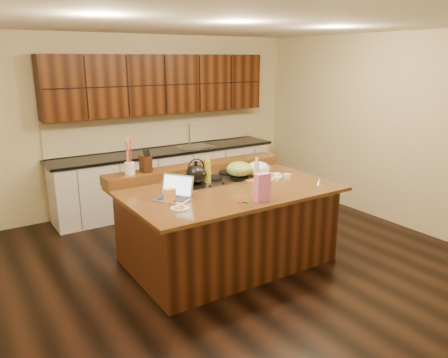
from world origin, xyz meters
TOP-DOWN VIEW (x-y plane):
  - room at (0.00, 0.00)m, footprint 5.52×5.02m
  - island at (0.00, 0.00)m, footprint 2.40×1.60m
  - back_ledge at (0.00, 0.70)m, footprint 2.40×0.30m
  - cooktop at (0.00, 0.30)m, footprint 0.92×0.52m
  - back_counter at (0.30, 2.23)m, footprint 3.70×0.66m
  - kettle at (-0.30, 0.17)m, footprint 0.25×0.25m
  - green_bowl at (0.30, 0.17)m, footprint 0.40×0.40m
  - laptop at (-0.70, -0.08)m, footprint 0.43×0.45m
  - oil_bottle at (-0.10, 0.24)m, footprint 0.09×0.09m
  - vinegar_bottle at (0.41, -0.03)m, footprint 0.08×0.08m
  - wooden_tray at (0.55, 0.10)m, footprint 0.59×0.51m
  - ramekin_a at (0.85, -0.08)m, footprint 0.11×0.11m
  - ramekin_b at (0.66, -0.13)m, footprint 0.13×0.13m
  - ramekin_c at (0.76, 0.02)m, footprint 0.10×0.10m
  - strainer_bowl at (0.74, 0.29)m, footprint 0.32×0.32m
  - kitchen_timer at (0.96, -0.51)m, footprint 0.11×0.11m
  - pink_bag at (0.03, -0.63)m, footprint 0.16×0.09m
  - candy_plate at (-0.80, -0.39)m, footprint 0.18×0.18m
  - package_box at (-0.80, -0.16)m, footprint 0.11×0.08m
  - utensil_crock at (-0.88, 0.70)m, footprint 0.13×0.13m
  - knife_block at (-0.68, 0.70)m, footprint 0.11×0.16m
  - gumdrop_0 at (0.06, -0.60)m, footprint 0.02×0.02m
  - gumdrop_1 at (-0.16, -0.57)m, footprint 0.02×0.02m
  - gumdrop_2 at (0.02, -0.50)m, footprint 0.02×0.02m
  - gumdrop_3 at (0.12, -0.43)m, footprint 0.02×0.02m
  - gumdrop_4 at (0.06, -0.46)m, footprint 0.02×0.02m
  - gumdrop_5 at (-0.15, -0.59)m, footprint 0.02×0.02m
  - gumdrop_6 at (-0.20, -0.59)m, footprint 0.02×0.02m
  - gumdrop_7 at (-0.14, -0.61)m, footprint 0.02×0.02m
  - gumdrop_8 at (0.07, -0.51)m, footprint 0.02×0.02m
  - gumdrop_9 at (0.12, -0.51)m, footprint 0.02×0.02m
  - gumdrop_10 at (0.16, -0.38)m, footprint 0.02×0.02m
  - gumdrop_11 at (0.20, -0.53)m, footprint 0.02×0.02m
  - gumdrop_12 at (-0.22, -0.56)m, footprint 0.02×0.02m

SIDE VIEW (x-z plane):
  - island at x=0.00m, z-range 0.00..0.92m
  - candy_plate at x=-0.80m, z-range 0.92..0.93m
  - gumdrop_0 at x=0.06m, z-range 0.92..0.94m
  - gumdrop_1 at x=-0.16m, z-range 0.92..0.94m
  - gumdrop_2 at x=0.02m, z-range 0.92..0.94m
  - gumdrop_3 at x=0.12m, z-range 0.92..0.94m
  - gumdrop_4 at x=0.06m, z-range 0.92..0.94m
  - gumdrop_5 at x=-0.15m, z-range 0.92..0.94m
  - gumdrop_6 at x=-0.20m, z-range 0.92..0.94m
  - gumdrop_7 at x=-0.14m, z-range 0.92..0.94m
  - gumdrop_8 at x=0.07m, z-range 0.92..0.94m
  - gumdrop_9 at x=0.12m, z-range 0.92..0.94m
  - gumdrop_10 at x=0.16m, z-range 0.92..0.94m
  - gumdrop_11 at x=0.20m, z-range 0.92..0.94m
  - gumdrop_12 at x=-0.22m, z-range 0.92..0.94m
  - cooktop at x=0.00m, z-range 0.91..0.96m
  - ramekin_a at x=0.85m, z-range 0.92..0.96m
  - ramekin_b at x=0.66m, z-range 0.92..0.96m
  - ramekin_c at x=0.76m, z-range 0.92..0.96m
  - kitchen_timer at x=0.96m, z-range 0.92..0.99m
  - strainer_bowl at x=0.74m, z-range 0.92..1.01m
  - back_ledge at x=0.00m, z-range 0.92..1.04m
  - back_counter at x=0.30m, z-range -0.22..2.18m
  - laptop at x=-0.70m, z-range 0.86..1.11m
  - package_box at x=-0.80m, z-range 0.92..1.07m
  - wooden_tray at x=0.55m, z-range 0.91..1.11m
  - vinegar_bottle at x=0.41m, z-range 0.92..1.17m
  - green_bowl at x=0.30m, z-range 0.97..1.14m
  - oil_bottle at x=-0.10m, z-range 0.92..1.19m
  - pink_bag at x=0.03m, z-range 0.92..1.21m
  - kettle at x=-0.30m, z-range 0.97..1.18m
  - utensil_crock at x=-0.88m, z-range 1.04..1.18m
  - knife_block at x=-0.68m, z-range 1.04..1.24m
  - room at x=0.00m, z-range -0.01..2.71m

